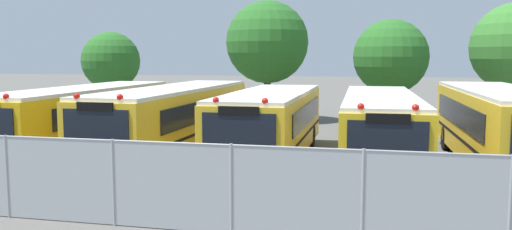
% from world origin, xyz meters
% --- Properties ---
extents(ground_plane, '(160.00, 160.00, 0.00)m').
position_xyz_m(ground_plane, '(0.00, 0.00, 0.00)').
color(ground_plane, '#595651').
extents(school_bus_0, '(2.61, 10.88, 2.63)m').
position_xyz_m(school_bus_0, '(-7.53, 0.10, 1.38)').
color(school_bus_0, yellow).
rests_on(school_bus_0, ground_plane).
extents(school_bus_1, '(2.66, 11.33, 2.68)m').
position_xyz_m(school_bus_1, '(-3.74, 0.15, 1.41)').
color(school_bus_1, yellow).
rests_on(school_bus_1, ground_plane).
extents(school_bus_2, '(2.61, 9.36, 2.59)m').
position_xyz_m(school_bus_2, '(-0.03, -0.13, 1.36)').
color(school_bus_2, yellow).
rests_on(school_bus_2, ground_plane).
extents(school_bus_3, '(2.65, 10.51, 2.54)m').
position_xyz_m(school_bus_3, '(3.74, -0.07, 1.34)').
color(school_bus_3, yellow).
rests_on(school_bus_3, ground_plane).
extents(school_bus_4, '(2.83, 10.55, 2.77)m').
position_xyz_m(school_bus_4, '(7.57, 0.14, 1.46)').
color(school_bus_4, yellow).
rests_on(school_bus_4, ground_plane).
extents(tree_0, '(3.66, 3.66, 5.25)m').
position_xyz_m(tree_0, '(-12.67, 12.09, 3.41)').
color(tree_0, '#4C3823').
rests_on(tree_0, ground_plane).
extents(tree_1, '(4.72, 4.72, 6.88)m').
position_xyz_m(tree_1, '(-2.49, 11.28, 4.48)').
color(tree_1, '#4C3823').
rests_on(tree_1, ground_plane).
extents(tree_2, '(3.83, 3.83, 5.60)m').
position_xyz_m(tree_2, '(4.44, 9.58, 3.63)').
color(tree_2, '#4C3823').
rests_on(tree_2, ground_plane).
extents(chainlink_fence, '(21.30, 0.07, 1.92)m').
position_xyz_m(chainlink_fence, '(0.70, -7.99, 0.99)').
color(chainlink_fence, '#9EA0A3').
rests_on(chainlink_fence, ground_plane).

